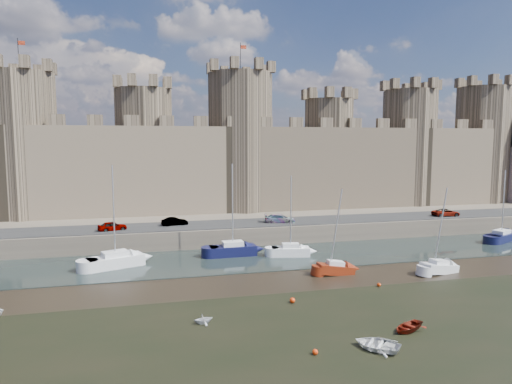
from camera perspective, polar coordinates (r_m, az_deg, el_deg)
ground at (r=34.71m, az=11.80°, el=-17.80°), size 160.00×160.00×0.00m
water_channel at (r=56.12m, az=1.15°, el=-8.20°), size 160.00×12.00×0.08m
quay at (r=90.52m, az=-4.66°, el=-1.86°), size 160.00×60.00×2.50m
road at (r=65.08m, az=-1.09°, el=-3.91°), size 160.00×7.00×0.10m
castle at (r=77.70m, az=-3.82°, el=4.51°), size 108.50×11.00×29.00m
car_0 at (r=62.53m, az=-17.52°, el=-4.09°), size 3.92×2.44×1.24m
car_1 at (r=64.16m, az=-10.14°, el=-3.67°), size 3.73×1.74×1.18m
car_2 at (r=65.44m, az=2.98°, el=-3.34°), size 4.64×2.70×1.26m
car_3 at (r=76.93m, az=22.65°, el=-2.40°), size 4.33×2.10×1.19m
sailboat_0 at (r=54.08m, az=-17.17°, el=-8.13°), size 6.57×4.45×11.45m
sailboat_1 at (r=56.82m, az=-2.92°, el=-7.16°), size 5.72×2.35×11.36m
sailboat_2 at (r=56.75m, az=4.34°, el=-7.26°), size 4.86×2.64×9.94m
sailboat_3 at (r=73.65m, az=28.34°, el=-4.87°), size 6.15×4.32×10.06m
sailboat_4 at (r=50.07m, az=9.90°, el=-9.32°), size 3.94×1.56×9.18m
sailboat_5 at (r=53.52m, az=21.89°, el=-8.67°), size 4.58×2.59×9.30m
dinghy_2 at (r=33.72m, az=14.88°, el=-18.03°), size 3.73×3.82×0.65m
dinghy_3 at (r=36.96m, az=-6.61°, el=-15.50°), size 1.64×1.45×0.79m
dinghy_4 at (r=37.29m, az=18.44°, el=-15.78°), size 3.30×2.89×0.57m
buoy_1 at (r=41.24m, az=4.57°, el=-13.35°), size 0.49×0.49×0.49m
buoy_3 at (r=46.98m, az=15.12°, el=-11.13°), size 0.38×0.38×0.38m
buoy_4 at (r=32.33m, az=7.40°, el=-19.22°), size 0.40×0.40×0.40m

